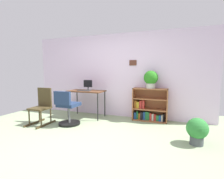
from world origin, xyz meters
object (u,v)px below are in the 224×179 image
office_chair (68,110)px  potted_plant_floor (197,130)px  desk (86,93)px  bookshelf_low (149,106)px  potted_plant_on_shelf (151,79)px  keyboard (84,90)px  rocking_chair (42,106)px  monitor (88,85)px

office_chair → potted_plant_floor: bearing=-2.6°
desk → bookshelf_low: 1.75m
office_chair → potted_plant_on_shelf: potted_plant_on_shelf is taller
bookshelf_low → potted_plant_floor: bearing=-50.2°
bookshelf_low → keyboard: bearing=-168.0°
keyboard → rocking_chair: size_ratio=0.43×
rocking_chair → bookshelf_low: (2.44, 1.19, -0.07)m
rocking_chair → bookshelf_low: rocking_chair is taller
keyboard → potted_plant_on_shelf: size_ratio=0.83×
desk → potted_plant_floor: bearing=-18.9°
desk → potted_plant_floor: 2.88m
office_chair → rocking_chair: bearing=-169.9°
rocking_chair → potted_plant_on_shelf: bearing=24.7°
potted_plant_on_shelf → keyboard: bearing=-169.9°
monitor → keyboard: 0.19m
desk → potted_plant_on_shelf: potted_plant_on_shelf is taller
monitor → potted_plant_on_shelf: potted_plant_on_shelf is taller
monitor → rocking_chair: size_ratio=0.33×
keyboard → potted_plant_floor: 2.89m
desk → monitor: bearing=46.5°
office_chair → keyboard: bearing=85.8°
monitor → rocking_chair: monitor is taller
desk → potted_plant_on_shelf: bearing=7.3°
rocking_chair → office_chair: bearing=10.1°
monitor → bookshelf_low: (1.67, 0.24, -0.52)m
office_chair → potted_plant_floor: office_chair is taller
keyboard → bookshelf_low: (1.72, 0.36, -0.39)m
monitor → rocking_chair: (-0.77, -0.95, -0.45)m
desk → office_chair: (-0.07, -0.80, -0.32)m
desk → monitor: monitor is taller
potted_plant_on_shelf → potted_plant_floor: 1.71m
office_chair → bookshelf_low: bookshelf_low is taller
office_chair → potted_plant_floor: (2.77, -0.13, -0.10)m
bookshelf_low → monitor: bearing=-171.8°
desk → rocking_chair: 1.20m
potted_plant_floor → potted_plant_on_shelf: bearing=130.0°
bookshelf_low → potted_plant_on_shelf: bearing=-54.6°
office_chair → potted_plant_on_shelf: size_ratio=1.86×
desk → keyboard: size_ratio=2.64×
bookshelf_low → rocking_chair: bearing=-154.0°
rocking_chair → potted_plant_floor: size_ratio=1.85×
monitor → potted_plant_floor: bearing=-19.8°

